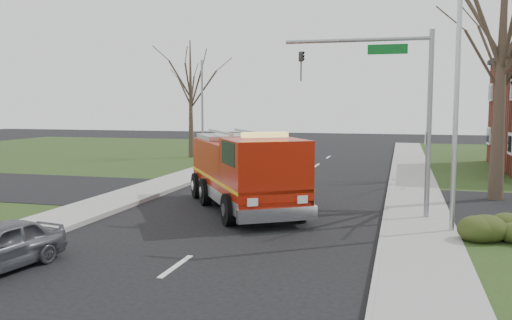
# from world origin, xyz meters

# --- Properties ---
(ground) EXTENTS (120.00, 120.00, 0.00)m
(ground) POSITION_xyz_m (0.00, 0.00, 0.00)
(ground) COLOR black
(ground) RESTS_ON ground
(sidewalk_right) EXTENTS (2.40, 80.00, 0.15)m
(sidewalk_right) POSITION_xyz_m (6.20, 0.00, 0.07)
(sidewalk_right) COLOR #A0A09B
(sidewalk_right) RESTS_ON ground
(sidewalk_left) EXTENTS (2.40, 80.00, 0.15)m
(sidewalk_left) POSITION_xyz_m (-6.20, 0.00, 0.07)
(sidewalk_left) COLOR #A0A09B
(sidewalk_left) RESTS_ON ground
(health_center_sign) EXTENTS (0.12, 2.00, 1.40)m
(health_center_sign) POSITION_xyz_m (10.50, 12.50, 0.88)
(health_center_sign) COLOR #451013
(health_center_sign) RESTS_ON ground
(bare_tree_near) EXTENTS (6.00, 6.00, 12.00)m
(bare_tree_near) POSITION_xyz_m (9.50, 6.00, 7.41)
(bare_tree_near) COLOR #382A21
(bare_tree_near) RESTS_ON ground
(bare_tree_far) EXTENTS (5.25, 5.25, 10.50)m
(bare_tree_far) POSITION_xyz_m (11.00, 15.00, 6.49)
(bare_tree_far) COLOR #382A21
(bare_tree_far) RESTS_ON ground
(bare_tree_left) EXTENTS (4.50, 4.50, 9.00)m
(bare_tree_left) POSITION_xyz_m (-10.00, 20.00, 5.56)
(bare_tree_left) COLOR #382A21
(bare_tree_left) RESTS_ON ground
(traffic_signal_mast) EXTENTS (5.29, 0.18, 6.80)m
(traffic_signal_mast) POSITION_xyz_m (5.21, 1.50, 4.71)
(traffic_signal_mast) COLOR gray
(traffic_signal_mast) RESTS_ON ground
(streetlight_pole) EXTENTS (1.48, 0.16, 8.40)m
(streetlight_pole) POSITION_xyz_m (7.14, -0.50, 4.55)
(streetlight_pole) COLOR #B7BABF
(streetlight_pole) RESTS_ON ground
(utility_pole_far) EXTENTS (0.14, 0.14, 7.00)m
(utility_pole_far) POSITION_xyz_m (-6.80, 14.00, 3.50)
(utility_pole_far) COLOR gray
(utility_pole_far) RESTS_ON ground
(fire_engine) EXTENTS (6.53, 8.20, 3.22)m
(fire_engine) POSITION_xyz_m (-0.40, 1.82, 1.46)
(fire_engine) COLOR #A11607
(fire_engine) RESTS_ON ground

